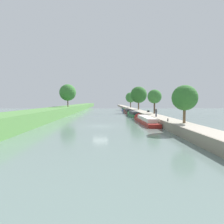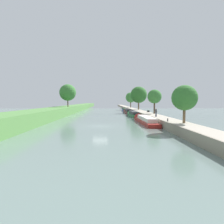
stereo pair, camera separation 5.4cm
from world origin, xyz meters
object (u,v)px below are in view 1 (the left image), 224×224
at_px(narrowboat_red, 145,120).
at_px(mooring_bollard_far, 128,107).
at_px(mooring_bollard_near, 168,120).
at_px(narrowboat_maroon, 128,111).
at_px(person_walking, 156,112).
at_px(narrowboat_blue, 125,110).
at_px(park_bench, 148,111).
at_px(narrowboat_green, 133,114).

bearing_deg(narrowboat_red, mooring_bollard_far, 87.93).
bearing_deg(mooring_bollard_near, narrowboat_maroon, 92.55).
relative_size(narrowboat_red, person_walking, 9.88).
bearing_deg(narrowboat_maroon, mooring_bollard_far, 83.94).
relative_size(narrowboat_red, narrowboat_maroon, 1.10).
bearing_deg(person_walking, mooring_bollard_near, -92.82).
height_order(narrowboat_blue, mooring_bollard_near, mooring_bollard_near).
height_order(mooring_bollard_near, park_bench, park_bench).
bearing_deg(person_walking, park_bench, 83.36).
distance_m(person_walking, mooring_bollard_near, 8.87).
bearing_deg(narrowboat_red, park_bench, 75.82).
xyz_separation_m(narrowboat_maroon, person_walking, (2.23, -31.43, 1.46)).
xyz_separation_m(narrowboat_red, narrowboat_green, (-0.15, 16.56, 0.06)).
distance_m(narrowboat_red, mooring_bollard_far, 48.19).
xyz_separation_m(narrowboat_maroon, mooring_bollard_near, (1.79, -40.27, 0.81)).
relative_size(narrowboat_blue, park_bench, 7.02).
bearing_deg(person_walking, narrowboat_green, 97.93).
height_order(mooring_bollard_near, mooring_bollard_far, same).
bearing_deg(narrowboat_red, narrowboat_green, 90.51).
relative_size(mooring_bollard_near, park_bench, 0.30).
bearing_deg(narrowboat_maroon, narrowboat_red, -89.91).
distance_m(narrowboat_red, narrowboat_maroon, 31.28).
xyz_separation_m(mooring_bollard_near, mooring_bollard_far, (0.00, 57.14, 0.00)).
distance_m(mooring_bollard_near, mooring_bollard_far, 57.14).
distance_m(narrowboat_blue, person_walking, 44.04).
distance_m(person_walking, park_bench, 16.41).
xyz_separation_m(person_walking, mooring_bollard_near, (-0.43, -8.83, -0.65)).
bearing_deg(narrowboat_red, narrowboat_blue, 90.03).
bearing_deg(narrowboat_blue, narrowboat_maroon, -90.13).
relative_size(narrowboat_red, mooring_bollard_far, 36.44).
xyz_separation_m(narrowboat_red, narrowboat_maroon, (-0.05, 31.28, 0.05)).
xyz_separation_m(mooring_bollard_far, park_bench, (2.33, -32.01, 0.12)).
xyz_separation_m(narrowboat_green, mooring_bollard_far, (1.89, 31.59, 0.81)).
bearing_deg(narrowboat_green, person_walking, -82.07).
height_order(narrowboat_red, mooring_bollard_far, mooring_bollard_far).
bearing_deg(mooring_bollard_far, narrowboat_green, -93.43).
relative_size(narrowboat_red, park_bench, 10.93).
relative_size(narrowboat_maroon, park_bench, 9.94).
height_order(narrowboat_blue, person_walking, person_walking).
distance_m(narrowboat_maroon, mooring_bollard_far, 16.98).
bearing_deg(park_bench, mooring_bollard_near, -95.30).
bearing_deg(mooring_bollard_near, person_walking, 87.18).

